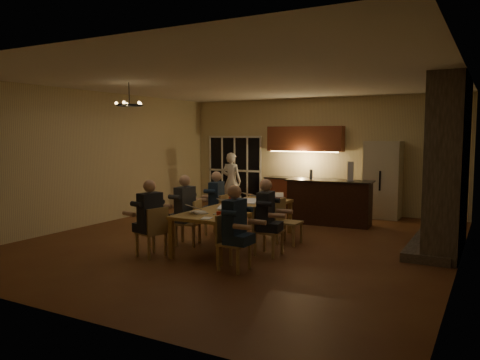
% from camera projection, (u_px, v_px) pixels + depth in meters
% --- Properties ---
extents(floor, '(9.00, 9.00, 0.00)m').
position_uv_depth(floor, '(243.00, 241.00, 9.54)').
color(floor, brown).
rests_on(floor, ground).
extents(back_wall, '(8.00, 0.04, 3.20)m').
position_uv_depth(back_wall, '(318.00, 155.00, 13.32)').
color(back_wall, tan).
rests_on(back_wall, ground).
extents(left_wall, '(0.04, 9.00, 3.20)m').
position_uv_depth(left_wall, '(97.00, 158.00, 11.31)').
color(left_wall, tan).
rests_on(left_wall, ground).
extents(right_wall, '(0.04, 9.00, 3.20)m').
position_uv_depth(right_wall, '(464.00, 170.00, 7.45)').
color(right_wall, tan).
rests_on(right_wall, ground).
extents(ceiling, '(8.00, 9.00, 0.04)m').
position_uv_depth(ceiling, '(243.00, 81.00, 9.23)').
color(ceiling, white).
rests_on(ceiling, back_wall).
extents(french_doors, '(1.86, 0.08, 2.10)m').
position_uv_depth(french_doors, '(235.00, 170.00, 14.63)').
color(french_doors, black).
rests_on(french_doors, ground).
extents(fireplace, '(0.58, 2.50, 3.20)m').
position_uv_depth(fireplace, '(449.00, 165.00, 8.65)').
color(fireplace, '#5F544A').
rests_on(fireplace, ground).
extents(kitchenette, '(2.24, 0.68, 2.40)m').
position_uv_depth(kitchenette, '(304.00, 169.00, 13.23)').
color(kitchenette, brown).
rests_on(kitchenette, ground).
extents(refrigerator, '(0.90, 0.68, 2.00)m').
position_uv_depth(refrigerator, '(383.00, 180.00, 12.15)').
color(refrigerator, beige).
rests_on(refrigerator, ground).
extents(dining_table, '(1.10, 3.10, 0.75)m').
position_uv_depth(dining_table, '(237.00, 226.00, 9.21)').
color(dining_table, tan).
rests_on(dining_table, ground).
extents(bar_island, '(2.09, 0.82, 1.08)m').
position_uv_depth(bar_island, '(329.00, 202.00, 11.27)').
color(bar_island, black).
rests_on(bar_island, ground).
extents(chair_left_near, '(0.54, 0.54, 0.89)m').
position_uv_depth(chair_left_near, '(151.00, 232.00, 8.31)').
color(chair_left_near, tan).
rests_on(chair_left_near, ground).
extents(chair_left_mid, '(0.54, 0.54, 0.89)m').
position_uv_depth(chair_left_mid, '(188.00, 223.00, 9.17)').
color(chair_left_mid, tan).
rests_on(chair_left_mid, ground).
extents(chair_left_far, '(0.44, 0.44, 0.89)m').
position_uv_depth(chair_left_far, '(217.00, 215.00, 10.09)').
color(chair_left_far, tan).
rests_on(chair_left_far, ground).
extents(chair_right_near, '(0.46, 0.46, 0.89)m').
position_uv_depth(chair_right_near, '(234.00, 243.00, 7.45)').
color(chair_right_near, tan).
rests_on(chair_right_near, ground).
extents(chair_right_mid, '(0.46, 0.46, 0.89)m').
position_uv_depth(chair_right_mid, '(269.00, 231.00, 8.38)').
color(chair_right_mid, tan).
rests_on(chair_right_mid, ground).
extents(chair_right_far, '(0.46, 0.46, 0.89)m').
position_uv_depth(chair_right_far, '(289.00, 222.00, 9.25)').
color(chair_right_far, tan).
rests_on(chair_right_far, ground).
extents(person_left_near, '(0.71, 0.71, 1.38)m').
position_uv_depth(person_left_near, '(150.00, 219.00, 8.21)').
color(person_left_near, '#22242C').
rests_on(person_left_near, ground).
extents(person_right_near, '(0.61, 0.61, 1.38)m').
position_uv_depth(person_right_near, '(234.00, 228.00, 7.37)').
color(person_right_near, '#1D3149').
rests_on(person_right_near, ground).
extents(person_left_mid, '(0.63, 0.63, 1.38)m').
position_uv_depth(person_left_mid, '(185.00, 210.00, 9.15)').
color(person_left_mid, '#363A3F').
rests_on(person_left_mid, ground).
extents(person_right_mid, '(0.68, 0.68, 1.38)m').
position_uv_depth(person_right_mid, '(266.00, 217.00, 8.35)').
color(person_right_mid, '#22242C').
rests_on(person_right_mid, ground).
extents(person_left_far, '(0.70, 0.70, 1.38)m').
position_uv_depth(person_left_far, '(217.00, 203.00, 10.09)').
color(person_left_far, '#1D3149').
rests_on(person_left_far, ground).
extents(standing_person, '(0.61, 0.40, 1.65)m').
position_uv_depth(standing_person, '(231.00, 181.00, 13.59)').
color(standing_person, white).
rests_on(standing_person, ground).
extents(chandelier, '(0.54, 0.54, 0.03)m').
position_uv_depth(chandelier, '(129.00, 105.00, 9.34)').
color(chandelier, black).
rests_on(chandelier, ceiling).
extents(laptop_a, '(0.42, 0.41, 0.23)m').
position_uv_depth(laptop_a, '(199.00, 207.00, 8.43)').
color(laptop_a, silver).
rests_on(laptop_a, dining_table).
extents(laptop_b, '(0.33, 0.29, 0.23)m').
position_uv_depth(laptop_b, '(224.00, 208.00, 8.29)').
color(laptop_b, silver).
rests_on(laptop_b, dining_table).
extents(laptop_c, '(0.34, 0.31, 0.23)m').
position_uv_depth(laptop_c, '(229.00, 200.00, 9.32)').
color(laptop_c, silver).
rests_on(laptop_c, dining_table).
extents(laptop_d, '(0.33, 0.30, 0.23)m').
position_uv_depth(laptop_d, '(247.00, 202.00, 9.06)').
color(laptop_d, silver).
rests_on(laptop_d, dining_table).
extents(laptop_e, '(0.40, 0.37, 0.23)m').
position_uv_depth(laptop_e, '(254.00, 195.00, 10.19)').
color(laptop_e, silver).
rests_on(laptop_e, dining_table).
extents(laptop_f, '(0.41, 0.39, 0.23)m').
position_uv_depth(laptop_f, '(276.00, 196.00, 9.98)').
color(laptop_f, silver).
rests_on(laptop_f, dining_table).
extents(mug_front, '(0.07, 0.07, 0.10)m').
position_uv_depth(mug_front, '(223.00, 207.00, 8.84)').
color(mug_front, white).
rests_on(mug_front, dining_table).
extents(mug_mid, '(0.08, 0.08, 0.10)m').
position_uv_depth(mug_mid, '(254.00, 202.00, 9.54)').
color(mug_mid, white).
rests_on(mug_mid, dining_table).
extents(mug_back, '(0.08, 0.08, 0.10)m').
position_uv_depth(mug_back, '(240.00, 198.00, 10.09)').
color(mug_back, white).
rests_on(mug_back, dining_table).
extents(redcup_near, '(0.08, 0.08, 0.12)m').
position_uv_depth(redcup_near, '(219.00, 215.00, 7.90)').
color(redcup_near, red).
rests_on(redcup_near, dining_table).
extents(redcup_mid, '(0.08, 0.08, 0.12)m').
position_uv_depth(redcup_mid, '(231.00, 200.00, 9.75)').
color(redcup_mid, red).
rests_on(redcup_mid, dining_table).
extents(redcup_far, '(0.10, 0.10, 0.12)m').
position_uv_depth(redcup_far, '(274.00, 196.00, 10.39)').
color(redcup_far, red).
rests_on(redcup_far, dining_table).
extents(can_silver, '(0.07, 0.07, 0.12)m').
position_uv_depth(can_silver, '(220.00, 209.00, 8.49)').
color(can_silver, '#B2B2B7').
rests_on(can_silver, dining_table).
extents(can_cola, '(0.07, 0.07, 0.12)m').
position_uv_depth(can_cola, '(262.00, 195.00, 10.53)').
color(can_cola, '#3F0F0C').
rests_on(can_cola, dining_table).
extents(can_right, '(0.07, 0.07, 0.12)m').
position_uv_depth(can_right, '(265.00, 203.00, 9.23)').
color(can_right, '#B2B2B7').
rests_on(can_right, dining_table).
extents(plate_near, '(0.26, 0.26, 0.02)m').
position_uv_depth(plate_near, '(239.00, 211.00, 8.59)').
color(plate_near, white).
rests_on(plate_near, dining_table).
extents(plate_left, '(0.28, 0.28, 0.02)m').
position_uv_depth(plate_left, '(198.00, 212.00, 8.51)').
color(plate_left, white).
rests_on(plate_left, dining_table).
extents(plate_far, '(0.26, 0.26, 0.02)m').
position_uv_depth(plate_far, '(276.00, 203.00, 9.63)').
color(plate_far, white).
rests_on(plate_far, dining_table).
extents(notepad, '(0.22, 0.26, 0.01)m').
position_uv_depth(notepad, '(207.00, 218.00, 7.89)').
color(notepad, white).
rests_on(notepad, dining_table).
extents(bar_bottle, '(0.07, 0.07, 0.24)m').
position_uv_depth(bar_bottle, '(311.00, 174.00, 11.40)').
color(bar_bottle, '#99999E').
rests_on(bar_bottle, bar_island).
extents(bar_blender, '(0.18, 0.18, 0.45)m').
position_uv_depth(bar_blender, '(351.00, 171.00, 11.04)').
color(bar_blender, silver).
rests_on(bar_blender, bar_island).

